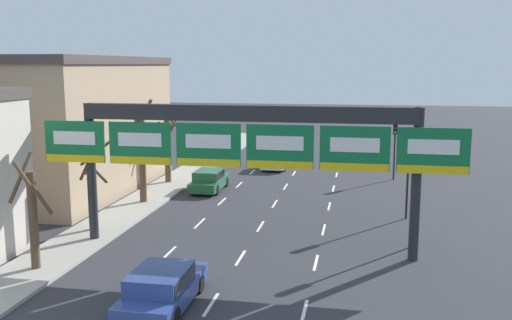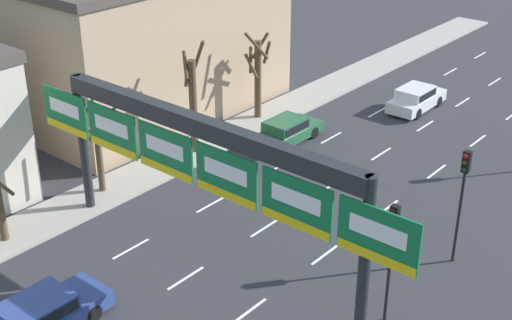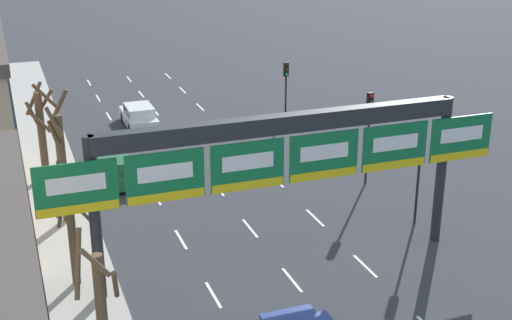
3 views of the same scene
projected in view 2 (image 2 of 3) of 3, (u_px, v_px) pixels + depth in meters
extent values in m
cube|color=white|center=(30.00, 305.00, 26.89)|extent=(0.12, 2.00, 0.01)
cube|color=white|center=(131.00, 249.00, 30.33)|extent=(0.12, 2.00, 0.01)
cube|color=white|center=(211.00, 204.00, 33.77)|extent=(0.12, 2.00, 0.01)
cube|color=white|center=(277.00, 168.00, 37.22)|extent=(0.12, 2.00, 0.01)
cube|color=white|center=(331.00, 138.00, 40.66)|extent=(0.12, 2.00, 0.01)
cube|color=white|center=(377.00, 112.00, 44.10)|extent=(0.12, 2.00, 0.01)
cube|color=white|center=(416.00, 91.00, 47.54)|extent=(0.12, 2.00, 0.01)
cube|color=white|center=(450.00, 72.00, 50.99)|extent=(0.12, 2.00, 0.01)
cube|color=white|center=(480.00, 55.00, 54.43)|extent=(0.12, 2.00, 0.01)
cube|color=white|center=(186.00, 278.00, 28.43)|extent=(0.12, 2.00, 0.01)
cube|color=white|center=(265.00, 228.00, 31.87)|extent=(0.12, 2.00, 0.01)
cube|color=white|center=(329.00, 187.00, 35.31)|extent=(0.12, 2.00, 0.01)
cube|color=white|center=(381.00, 154.00, 38.76)|extent=(0.12, 2.00, 0.01)
cube|color=white|center=(425.00, 126.00, 42.20)|extent=(0.12, 2.00, 0.01)
cube|color=white|center=(462.00, 102.00, 45.64)|extent=(0.12, 2.00, 0.01)
cube|color=white|center=(494.00, 82.00, 49.08)|extent=(0.12, 2.00, 0.01)
cube|color=white|center=(249.00, 312.00, 26.53)|extent=(0.12, 2.00, 0.01)
cube|color=white|center=(326.00, 254.00, 29.97)|extent=(0.12, 2.00, 0.01)
cube|color=white|center=(387.00, 209.00, 33.41)|extent=(0.12, 2.00, 0.01)
cube|color=white|center=(437.00, 172.00, 36.85)|extent=(0.12, 2.00, 0.01)
cube|color=white|center=(478.00, 141.00, 40.29)|extent=(0.12, 2.00, 0.01)
cylinder|color=#232628|center=(84.00, 144.00, 32.01)|extent=(0.43, 0.43, 6.61)
cylinder|color=#232628|center=(365.00, 265.00, 23.48)|extent=(0.43, 0.43, 6.61)
cube|color=#232628|center=(200.00, 126.00, 26.45)|extent=(14.80, 0.60, 0.70)
cube|color=#116B38|center=(65.00, 111.00, 31.43)|extent=(2.94, 0.08, 1.92)
cube|color=white|center=(64.00, 108.00, 31.33)|extent=(2.06, 0.02, 0.61)
cube|color=yellow|center=(67.00, 128.00, 31.75)|extent=(2.88, 0.02, 0.35)
cube|color=#116B38|center=(112.00, 130.00, 29.59)|extent=(2.94, 0.08, 1.92)
cube|color=white|center=(111.00, 127.00, 29.49)|extent=(2.06, 0.02, 0.61)
cube|color=yellow|center=(113.00, 148.00, 29.91)|extent=(2.88, 0.02, 0.35)
cube|color=#116B38|center=(165.00, 151.00, 27.75)|extent=(2.94, 0.08, 1.92)
cube|color=white|center=(164.00, 148.00, 27.65)|extent=(2.06, 0.02, 0.61)
cube|color=yellow|center=(166.00, 170.00, 28.07)|extent=(2.88, 0.02, 0.35)
cube|color=#116B38|center=(226.00, 175.00, 25.91)|extent=(2.94, 0.08, 1.92)
cube|color=white|center=(225.00, 172.00, 25.80)|extent=(2.06, 0.02, 0.61)
cube|color=yellow|center=(226.00, 195.00, 26.23)|extent=(2.88, 0.02, 0.35)
cube|color=#116B38|center=(296.00, 203.00, 24.07)|extent=(2.94, 0.08, 1.92)
cube|color=white|center=(296.00, 199.00, 23.96)|extent=(2.06, 0.02, 0.61)
cube|color=yellow|center=(295.00, 224.00, 24.38)|extent=(2.88, 0.02, 0.35)
cube|color=#116B38|center=(378.00, 236.00, 22.23)|extent=(2.94, 0.08, 1.92)
cube|color=white|center=(378.00, 231.00, 22.12)|extent=(2.06, 0.02, 0.61)
cube|color=yellow|center=(375.00, 257.00, 22.54)|extent=(2.88, 0.02, 0.35)
cube|color=tan|center=(123.00, 37.00, 44.07)|extent=(13.70, 16.16, 8.39)
cube|color=#235B38|center=(288.00, 133.00, 40.01)|extent=(1.79, 4.47, 0.60)
cube|color=#235B38|center=(286.00, 125.00, 39.55)|extent=(1.64, 2.32, 0.62)
cube|color=black|center=(286.00, 125.00, 39.55)|extent=(1.68, 2.14, 0.44)
cylinder|color=black|center=(291.00, 125.00, 41.47)|extent=(0.22, 0.66, 0.66)
cylinder|color=black|center=(314.00, 132.00, 40.54)|extent=(0.22, 0.66, 0.66)
cylinder|color=black|center=(262.00, 140.00, 39.62)|extent=(0.22, 0.66, 0.66)
cylinder|color=black|center=(285.00, 148.00, 38.69)|extent=(0.22, 0.66, 0.66)
cube|color=navy|center=(45.00, 318.00, 25.37)|extent=(1.93, 4.76, 0.64)
cube|color=navy|center=(36.00, 308.00, 24.90)|extent=(1.78, 2.47, 0.61)
cube|color=black|center=(36.00, 308.00, 24.90)|extent=(1.82, 2.28, 0.44)
cylinder|color=black|center=(64.00, 294.00, 26.94)|extent=(0.22, 0.66, 0.66)
cylinder|color=black|center=(93.00, 313.00, 25.93)|extent=(0.22, 0.66, 0.66)
cube|color=silver|center=(416.00, 101.00, 44.38)|extent=(1.84, 4.50, 0.69)
cube|color=silver|center=(415.00, 92.00, 43.91)|extent=(1.69, 2.34, 0.60)
cube|color=black|center=(415.00, 92.00, 43.91)|extent=(1.73, 2.15, 0.43)
cylinder|color=black|center=(415.00, 95.00, 45.88)|extent=(0.22, 0.66, 0.66)
cylinder|color=black|center=(438.00, 101.00, 44.92)|extent=(0.22, 0.66, 0.66)
cylinder|color=black|center=(393.00, 107.00, 44.02)|extent=(0.22, 0.66, 0.66)
cylinder|color=black|center=(418.00, 114.00, 43.06)|extent=(0.22, 0.66, 0.66)
cylinder|color=black|center=(389.00, 276.00, 25.24)|extent=(0.12, 0.12, 3.92)
cube|color=black|center=(394.00, 217.00, 24.18)|extent=(0.30, 0.24, 0.90)
sphere|color=#3D0E0C|center=(393.00, 211.00, 23.96)|extent=(0.20, 0.20, 0.20)
sphere|color=#412F0C|center=(393.00, 219.00, 24.09)|extent=(0.20, 0.20, 0.20)
sphere|color=green|center=(392.00, 226.00, 24.22)|extent=(0.20, 0.20, 0.20)
cylinder|color=black|center=(458.00, 218.00, 28.64)|extent=(0.12, 0.12, 4.13)
cube|color=black|center=(467.00, 162.00, 27.53)|extent=(0.30, 0.24, 0.90)
sphere|color=red|center=(466.00, 156.00, 27.31)|extent=(0.20, 0.20, 0.20)
sphere|color=#412F0C|center=(465.00, 163.00, 27.44)|extent=(0.20, 0.20, 0.20)
sphere|color=#0E3515|center=(464.00, 170.00, 27.57)|extent=(0.20, 0.20, 0.20)
cylinder|color=brown|center=(193.00, 107.00, 37.67)|extent=(0.42, 0.42, 5.13)
cylinder|color=brown|center=(187.00, 75.00, 36.93)|extent=(0.54, 0.72, 1.20)
cylinder|color=brown|center=(185.00, 65.00, 36.57)|extent=(0.77, 0.64, 1.39)
cylinder|color=brown|center=(199.00, 55.00, 36.72)|extent=(1.10, 0.39, 1.81)
cylinder|color=brown|center=(258.00, 79.00, 42.12)|extent=(0.42, 0.42, 4.72)
cylinder|color=brown|center=(260.00, 45.00, 41.67)|extent=(1.08, 0.61, 1.71)
cylinder|color=brown|center=(267.00, 52.00, 41.53)|extent=(1.12, 0.86, 1.68)
cylinder|color=brown|center=(256.00, 46.00, 40.54)|extent=(1.32, 0.92, 1.58)
cylinder|color=brown|center=(251.00, 60.00, 41.58)|extent=(0.80, 0.90, 1.41)
cylinder|color=brown|center=(251.00, 66.00, 41.39)|extent=(1.19, 0.35, 1.33)
cylinder|color=brown|center=(98.00, 149.00, 33.79)|extent=(0.32, 0.32, 4.43)
cylinder|color=brown|center=(102.00, 124.00, 33.61)|extent=(0.96, 0.26, 1.23)
cylinder|color=brown|center=(91.00, 102.00, 33.08)|extent=(0.44, 0.83, 1.19)
cylinder|color=brown|center=(108.00, 114.00, 33.68)|extent=(1.67, 0.27, 1.33)
cylinder|color=brown|center=(96.00, 136.00, 32.85)|extent=(0.96, 1.08, 1.48)
cylinder|color=brown|center=(96.00, 128.00, 33.67)|extent=(0.57, 0.76, 1.31)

